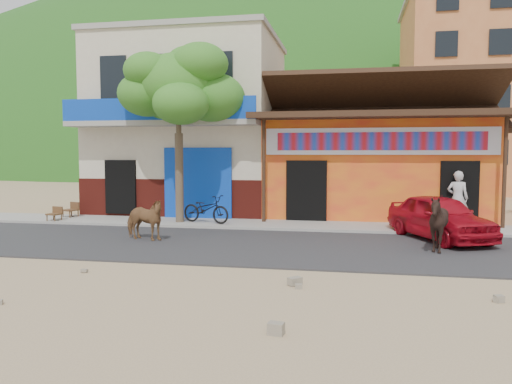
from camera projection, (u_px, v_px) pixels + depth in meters
ground at (295, 270)px, 10.44m from camera, size 120.00×120.00×0.00m
road at (306, 247)px, 12.89m from camera, size 60.00×5.00×0.04m
sidewalk at (316, 226)px, 16.31m from camera, size 60.00×2.00×0.12m
dance_club at (374, 170)px, 19.72m from camera, size 8.00×6.00×3.60m
cafe_building at (192, 128)px, 20.99m from camera, size 7.00×6.00×7.00m
apartment_front at (478, 97)px, 31.78m from camera, size 9.00×9.00×12.00m
hillside at (345, 92)px, 78.04m from camera, size 100.00×40.00×24.00m
tree at (179, 133)px, 16.74m from camera, size 3.00×3.00×6.00m
cow_tan at (144, 219)px, 13.81m from camera, size 1.49×0.95×1.16m
cow_dark at (438, 224)px, 12.17m from camera, size 1.67×1.62×1.39m
red_car at (440, 217)px, 13.93m from camera, size 2.90×3.99×1.26m
scooter at (206, 209)px, 16.68m from camera, size 1.89×1.14×0.94m
pedestrian at (458, 198)px, 16.08m from camera, size 0.73×0.58×1.77m
cafe_chair_left at (70, 203)px, 18.28m from camera, size 0.60×0.60×1.00m
cafe_chair_right at (54, 208)px, 17.28m from camera, size 0.47×0.47×0.89m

